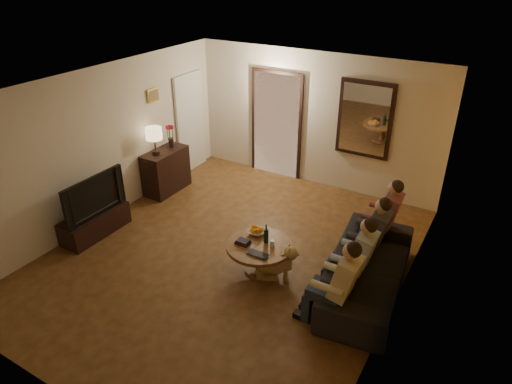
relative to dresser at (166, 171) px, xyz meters
The scene contains 33 objects.
floor 2.59m from the dresser, 28.13° to the right, with size 5.00×6.00×0.01m, color #442C12.
ceiling 3.36m from the dresser, 28.13° to the right, with size 5.00×6.00×0.01m, color white.
back_wall 3.01m from the dresser, 38.61° to the left, with size 5.00×0.02×2.60m, color beige.
front_wall 4.85m from the dresser, 61.84° to the right, with size 5.00×0.02×2.60m, color beige.
left_wall 1.51m from the dresser, 101.74° to the right, with size 0.02×6.00×2.60m, color beige.
right_wall 4.98m from the dresser, 14.21° to the right, with size 0.02×6.00×2.60m, color beige.
orange_accent 4.97m from the dresser, 14.24° to the right, with size 0.01×6.00×2.60m, color orange.
kitchen_doorway 2.38m from the dresser, 50.78° to the left, with size 1.00×0.06×2.10m, color #FFE0A5.
door_trim 2.37m from the dresser, 50.63° to the left, with size 1.12×0.04×2.22m, color black.
fridge_glimpse 2.51m from the dresser, 46.35° to the left, with size 0.45×0.03×1.70m, color silver.
mirror_frame 3.85m from the dresser, 28.39° to the left, with size 1.00×0.05×1.40m, color black.
mirror_glass 3.84m from the dresser, 27.98° to the left, with size 0.86×0.02×1.26m, color white.
white_door 1.27m from the dresser, 100.84° to the left, with size 0.06×0.85×2.04m, color white.
framed_art 1.45m from the dresser, 156.23° to the left, with size 0.03×0.28×0.24m, color #B28C33.
art_canvas 1.45m from the dresser, 154.70° to the left, with size 0.01×0.22×0.18m, color brown.
dresser is the anchor object (origin of this frame).
table_lamp 0.72m from the dresser, 90.00° to the right, with size 0.30×0.30×0.54m, color beige, non-canonical shape.
flower_vase 0.67m from the dresser, 90.00° to the left, with size 0.14×0.14×0.44m, color #B11224, non-canonical shape.
tv_stand 1.83m from the dresser, 90.00° to the right, with size 0.45×1.17×0.39m, color black.
tv 1.84m from the dresser, 90.00° to the right, with size 0.15×1.18×0.68m, color black.
sofa 4.42m from the dresser, 11.73° to the right, with size 0.90×2.31×0.67m, color black.
person_a 4.60m from the dresser, 23.04° to the right, with size 0.60×0.40×1.20m, color tan, non-canonical shape.
person_b 4.40m from the dresser, 15.83° to the right, with size 0.60×0.40×1.20m, color tan, non-canonical shape.
person_c 4.28m from the dresser, ahead, with size 0.60×0.40×1.20m, color tan, non-canonical shape.
person_d 4.23m from the dresser, ahead, with size 0.60×0.40×1.20m, color tan, non-canonical shape.
dog 3.39m from the dresser, 23.17° to the right, with size 0.56×0.24×0.56m, color tan, non-canonical shape.
coffee_table 3.12m from the dresser, 24.42° to the right, with size 0.96×0.96×0.45m, color brown.
bowl 2.86m from the dresser, 21.90° to the right, with size 0.26×0.26×0.06m, color white.
oranges 2.87m from the dresser, 21.90° to the right, with size 0.20×0.20×0.08m, color orange, non-canonical shape.
wine_bottle 3.13m from the dresser, 22.37° to the right, with size 0.07×0.07×0.31m, color black, non-canonical shape.
wine_glass 3.26m from the dresser, 22.31° to the right, with size 0.06×0.06×0.10m, color silver.
book_stack 2.96m from the dresser, 27.94° to the right, with size 0.20×0.15×0.07m, color black, non-canonical shape.
laptop 3.33m from the dresser, 28.10° to the right, with size 0.33×0.21×0.03m, color black.
Camera 1 is at (3.29, -4.78, 4.17)m, focal length 32.00 mm.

